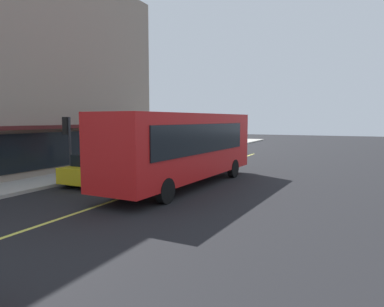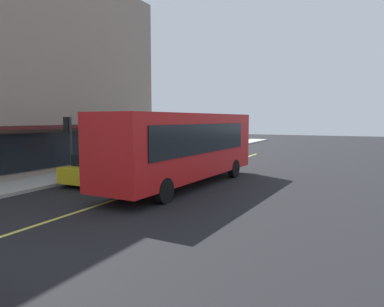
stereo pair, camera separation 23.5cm
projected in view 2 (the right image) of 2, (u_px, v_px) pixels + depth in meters
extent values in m
plane|color=black|center=(156.00, 187.00, 17.08)|extent=(120.00, 120.00, 0.00)
cube|color=#B2ADA3|center=(68.00, 177.00, 19.51)|extent=(80.00, 2.67, 0.15)
cube|color=#D8D14C|center=(156.00, 186.00, 17.08)|extent=(36.00, 0.16, 0.01)
cube|color=#4C1919|center=(55.00, 127.00, 19.96)|extent=(14.76, 0.70, 0.20)
cube|color=black|center=(53.00, 150.00, 20.18)|extent=(12.65, 0.08, 2.00)
cube|color=red|center=(185.00, 145.00, 17.08)|extent=(11.12, 3.11, 3.00)
cube|color=black|center=(229.00, 133.00, 21.79)|extent=(0.24, 2.10, 1.80)
cube|color=black|center=(159.00, 137.00, 17.39)|extent=(8.79, 0.55, 1.32)
cube|color=black|center=(205.00, 138.00, 16.17)|extent=(8.79, 0.55, 1.32)
cube|color=#0CF259|center=(230.00, 119.00, 21.77)|extent=(0.19, 1.90, 0.36)
cube|color=#2D2D33|center=(229.00, 159.00, 22.03)|extent=(0.29, 2.41, 0.40)
cylinder|color=black|center=(198.00, 166.00, 20.83)|extent=(1.02, 0.36, 1.00)
cylinder|color=black|center=(234.00, 168.00, 19.74)|extent=(1.02, 0.36, 1.00)
cylinder|color=black|center=(118.00, 185.00, 14.70)|extent=(1.02, 0.36, 1.00)
cylinder|color=black|center=(164.00, 191.00, 13.61)|extent=(1.02, 0.36, 1.00)
cylinder|color=#2D2D33|center=(71.00, 148.00, 18.50)|extent=(0.12, 0.12, 3.20)
cube|color=black|center=(67.00, 126.00, 18.48)|extent=(0.30, 0.30, 0.90)
sphere|color=red|center=(65.00, 120.00, 18.53)|extent=(0.18, 0.18, 0.18)
sphere|color=orange|center=(65.00, 126.00, 18.55)|extent=(0.18, 0.18, 0.18)
sphere|color=green|center=(65.00, 131.00, 18.58)|extent=(0.18, 0.18, 0.18)
cube|color=yellow|center=(102.00, 171.00, 18.12)|extent=(4.33, 1.88, 0.75)
cube|color=black|center=(100.00, 159.00, 17.93)|extent=(2.44, 1.56, 0.55)
cylinder|color=black|center=(108.00, 172.00, 19.78)|extent=(0.64, 0.23, 0.64)
cylinder|color=black|center=(132.00, 174.00, 19.04)|extent=(0.64, 0.23, 0.64)
cylinder|color=black|center=(70.00, 179.00, 17.26)|extent=(0.64, 0.23, 0.64)
cylinder|color=black|center=(96.00, 182.00, 16.52)|extent=(0.64, 0.23, 0.64)
cylinder|color=black|center=(90.00, 165.00, 20.75)|extent=(0.18, 0.18, 0.78)
cylinder|color=#33388C|center=(90.00, 154.00, 20.68)|extent=(0.34, 0.34, 0.61)
sphere|color=tan|center=(90.00, 147.00, 20.64)|extent=(0.22, 0.22, 0.22)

